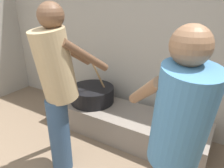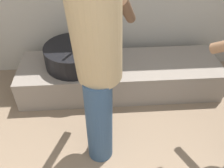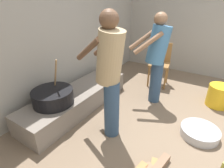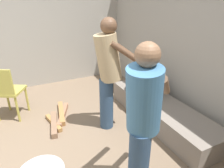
# 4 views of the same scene
# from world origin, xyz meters

# --- Properties ---
(hearth_ledge) EXTENTS (2.07, 0.60, 0.33)m
(hearth_ledge) POSITION_xyz_m (-0.18, 2.06, 0.16)
(hearth_ledge) COLOR slate
(hearth_ledge) RESTS_ON ground_plane
(cooking_pot_main) EXTENTS (0.58, 0.58, 0.66)m
(cooking_pot_main) POSITION_xyz_m (-0.64, 2.08, 0.43)
(cooking_pot_main) COLOR black
(cooking_pot_main) RESTS_ON hearth_ledge
(cook_in_tan_shirt) EXTENTS (0.49, 0.73, 1.61)m
(cook_in_tan_shirt) POSITION_xyz_m (-0.41, 1.27, 0.92)
(cook_in_tan_shirt) COLOR navy
(cook_in_tan_shirt) RESTS_ON ground_plane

